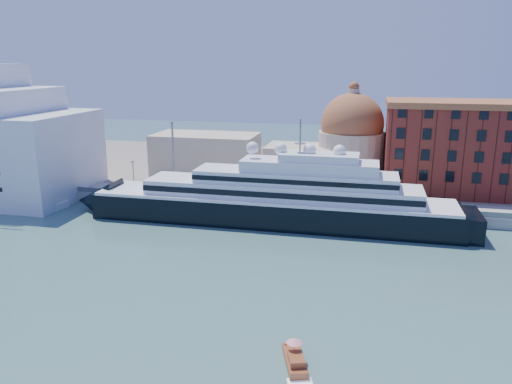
# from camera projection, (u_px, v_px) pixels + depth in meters

# --- Properties ---
(ground) EXTENTS (400.00, 400.00, 0.00)m
(ground) POSITION_uv_depth(u_px,v_px,m) (211.00, 259.00, 90.24)
(ground) COLOR #375F5D
(ground) RESTS_ON ground
(quay) EXTENTS (180.00, 10.00, 2.50)m
(quay) POSITION_uv_depth(u_px,v_px,m) (253.00, 202.00, 121.97)
(quay) COLOR gray
(quay) RESTS_ON ground
(land) EXTENTS (260.00, 72.00, 2.00)m
(land) POSITION_uv_depth(u_px,v_px,m) (282.00, 169.00, 160.68)
(land) COLOR slate
(land) RESTS_ON ground
(quay_fence) EXTENTS (180.00, 0.10, 1.20)m
(quay_fence) POSITION_uv_depth(u_px,v_px,m) (249.00, 200.00, 117.26)
(quay_fence) COLOR slate
(quay_fence) RESTS_ON quay
(superyacht) EXTENTS (90.34, 12.52, 27.00)m
(superyacht) POSITION_uv_depth(u_px,v_px,m) (260.00, 202.00, 109.86)
(superyacht) COLOR black
(superyacht) RESTS_ON ground
(service_barge) EXTENTS (14.26, 6.32, 3.10)m
(service_barge) POSITION_uv_depth(u_px,v_px,m) (41.00, 203.00, 122.66)
(service_barge) COLOR white
(service_barge) RESTS_ON ground
(water_taxi) EXTENTS (4.08, 6.86, 3.09)m
(water_taxi) POSITION_uv_depth(u_px,v_px,m) (295.00, 359.00, 58.70)
(water_taxi) COLOR brown
(water_taxi) RESTS_ON ground
(warehouse) EXTENTS (43.00, 19.00, 23.25)m
(warehouse) POSITION_uv_depth(u_px,v_px,m) (472.00, 147.00, 124.52)
(warehouse) COLOR maroon
(warehouse) RESTS_ON land
(church) EXTENTS (66.00, 18.00, 25.50)m
(church) POSITION_uv_depth(u_px,v_px,m) (295.00, 148.00, 140.48)
(church) COLOR beige
(church) RESTS_ON land
(lamp_posts) EXTENTS (120.80, 2.40, 18.00)m
(lamp_posts) POSITION_uv_depth(u_px,v_px,m) (201.00, 167.00, 120.88)
(lamp_posts) COLOR slate
(lamp_posts) RESTS_ON quay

